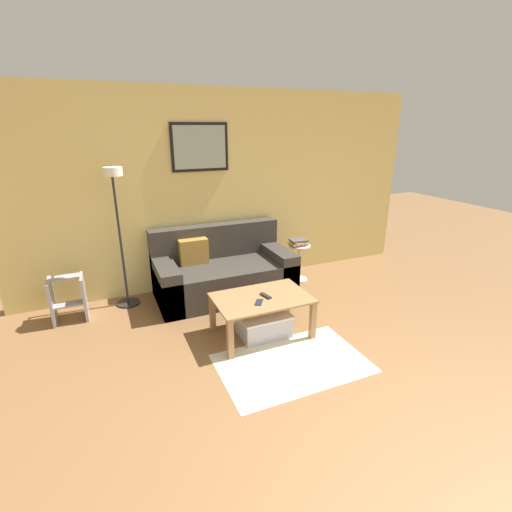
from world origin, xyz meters
TOP-DOWN VIEW (x-y plane):
  - ground_plane at (0.00, 0.00)m, footprint 16.00×16.00m
  - wall_back at (-0.01, 3.47)m, footprint 5.60×0.09m
  - area_rug at (-0.17, 1.31)m, footprint 1.37×0.87m
  - couch at (-0.26, 3.02)m, footprint 1.73×0.88m
  - coffee_table at (-0.22, 1.90)m, footprint 0.98×0.64m
  - storage_bin at (-0.20, 1.88)m, footprint 0.54×0.39m
  - floor_lamp at (-1.45, 3.06)m, footprint 0.27×0.49m
  - side_table at (0.87, 3.03)m, footprint 0.30×0.30m
  - book_stack at (0.85, 3.03)m, footprint 0.26×0.21m
  - remote_control at (-0.18, 1.89)m, footprint 0.07×0.16m
  - cell_phone at (-0.29, 1.79)m, footprint 0.13×0.15m
  - step_stool at (-2.08, 3.05)m, footprint 0.36×0.31m

SIDE VIEW (x-z plane):
  - ground_plane at x=0.00m, z-range 0.00..0.00m
  - area_rug at x=-0.17m, z-range 0.00..0.01m
  - storage_bin at x=-0.20m, z-range 0.00..0.25m
  - step_stool at x=-2.08m, z-range 0.02..0.52m
  - couch at x=-0.26m, z-range -0.14..0.73m
  - side_table at x=0.87m, z-range 0.05..0.57m
  - coffee_table at x=-0.22m, z-range 0.14..0.58m
  - cell_phone at x=-0.29m, z-range 0.43..0.44m
  - remote_control at x=-0.18m, z-range 0.43..0.45m
  - book_stack at x=0.85m, z-range 0.52..0.60m
  - floor_lamp at x=-1.45m, z-range 0.25..1.94m
  - wall_back at x=-0.01m, z-range 0.01..2.56m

